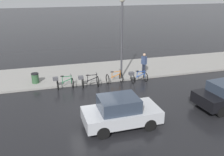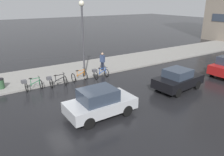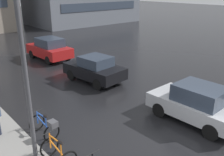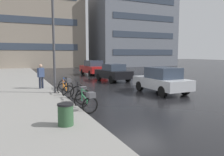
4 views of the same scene
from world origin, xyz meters
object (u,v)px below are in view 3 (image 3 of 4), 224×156
car_red (49,49)px  streetlamp (21,39)px  car_black (95,69)px  bicycle_third (58,153)px  bicycle_farthest (46,126)px  car_silver (197,103)px

car_red → streetlamp: size_ratio=0.67×
car_black → bicycle_third: bearing=-136.3°
bicycle_farthest → car_red: (5.28, 9.69, 0.36)m
bicycle_farthest → car_silver: bearing=-29.2°
car_black → streetlamp: size_ratio=0.64×
bicycle_farthest → streetlamp: bearing=-133.1°
streetlamp → car_silver: bearing=-18.2°
bicycle_farthest → car_black: size_ratio=0.36×
car_silver → bicycle_third: bearing=166.6°
bicycle_third → car_red: size_ratio=0.28×
streetlamp → car_black: bearing=37.5°
car_red → car_black: bearing=-92.4°
bicycle_third → car_black: (5.43, 5.20, 0.37)m
bicycle_farthest → car_black: bearing=35.5°
car_black → streetlamp: 8.11m
bicycle_third → car_silver: car_silver is taller
car_silver → car_red: 12.68m
streetlamp → bicycle_third: bearing=-55.4°
car_black → bicycle_farthest: bearing=-144.5°
car_silver → car_black: 6.58m
car_black → car_red: 6.12m
bicycle_third → streetlamp: bearing=124.6°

